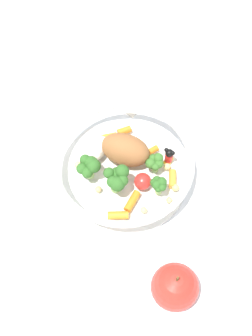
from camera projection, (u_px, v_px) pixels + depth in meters
ground_plane at (127, 170)px, 0.82m from camera, size 2.40×2.40×0.00m
food_container at (122, 164)px, 0.79m from camera, size 0.22×0.22×0.06m
loose_apple at (175, 287)px, 0.70m from camera, size 0.07×0.07×0.08m
folded_napkin at (125, 75)px, 0.91m from camera, size 0.16×0.15×0.01m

